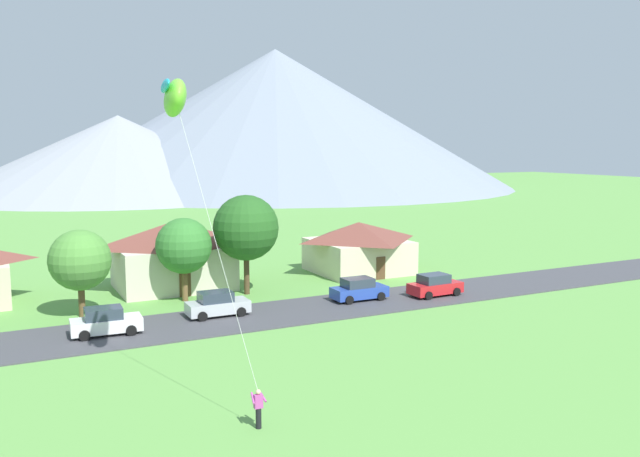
{
  "coord_description": "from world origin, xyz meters",
  "views": [
    {
      "loc": [
        -11.61,
        -12.64,
        11.65
      ],
      "look_at": [
        1.62,
        13.63,
        7.87
      ],
      "focal_mm": 36.62,
      "sensor_mm": 36.0,
      "label": 1
    }
  ],
  "objects_px": {
    "tree_right_of_center": "(184,246)",
    "parked_car_blue_east_end": "(359,290)",
    "parked_car_silver_mid_east": "(217,304)",
    "house_leftmost": "(173,254)",
    "house_right_center": "(359,246)",
    "tree_left_of_center": "(246,228)",
    "tree_center": "(80,260)",
    "kite_flyer_with_kite": "(176,104)",
    "parked_car_white_west_end": "(106,322)",
    "parked_car_red_mid_west": "(435,285)"
  },
  "relations": [
    {
      "from": "tree_right_of_center",
      "to": "parked_car_blue_east_end",
      "type": "distance_m",
      "value": 13.48
    },
    {
      "from": "tree_right_of_center",
      "to": "parked_car_silver_mid_east",
      "type": "height_order",
      "value": "tree_right_of_center"
    },
    {
      "from": "tree_right_of_center",
      "to": "parked_car_blue_east_end",
      "type": "relative_size",
      "value": 1.49
    },
    {
      "from": "house_leftmost",
      "to": "house_right_center",
      "type": "xyz_separation_m",
      "value": [
        16.94,
        -0.96,
        -0.43
      ]
    },
    {
      "from": "tree_left_of_center",
      "to": "tree_center",
      "type": "height_order",
      "value": "tree_left_of_center"
    },
    {
      "from": "house_leftmost",
      "to": "parked_car_blue_east_end",
      "type": "distance_m",
      "value": 15.73
    },
    {
      "from": "house_right_center",
      "to": "kite_flyer_with_kite",
      "type": "bearing_deg",
      "value": -134.37
    },
    {
      "from": "tree_center",
      "to": "parked_car_white_west_end",
      "type": "relative_size",
      "value": 1.4
    },
    {
      "from": "parked_car_white_west_end",
      "to": "house_leftmost",
      "type": "bearing_deg",
      "value": 58.39
    },
    {
      "from": "tree_left_of_center",
      "to": "kite_flyer_with_kite",
      "type": "height_order",
      "value": "kite_flyer_with_kite"
    },
    {
      "from": "parked_car_blue_east_end",
      "to": "tree_right_of_center",
      "type": "bearing_deg",
      "value": 153.2
    },
    {
      "from": "parked_car_white_west_end",
      "to": "parked_car_silver_mid_east",
      "type": "bearing_deg",
      "value": 8.74
    },
    {
      "from": "house_leftmost",
      "to": "parked_car_silver_mid_east",
      "type": "height_order",
      "value": "house_leftmost"
    },
    {
      "from": "tree_left_of_center",
      "to": "tree_right_of_center",
      "type": "relative_size",
      "value": 1.25
    },
    {
      "from": "tree_center",
      "to": "parked_car_blue_east_end",
      "type": "relative_size",
      "value": 1.42
    },
    {
      "from": "tree_right_of_center",
      "to": "parked_car_white_west_end",
      "type": "distance_m",
      "value": 10.05
    },
    {
      "from": "house_leftmost",
      "to": "tree_left_of_center",
      "type": "distance_m",
      "value": 7.08
    },
    {
      "from": "parked_car_blue_east_end",
      "to": "kite_flyer_with_kite",
      "type": "relative_size",
      "value": 0.29
    },
    {
      "from": "house_leftmost",
      "to": "kite_flyer_with_kite",
      "type": "bearing_deg",
      "value": -103.07
    },
    {
      "from": "parked_car_red_mid_west",
      "to": "tree_center",
      "type": "bearing_deg",
      "value": 166.63
    },
    {
      "from": "parked_car_white_west_end",
      "to": "tree_right_of_center",
      "type": "bearing_deg",
      "value": 44.68
    },
    {
      "from": "house_right_center",
      "to": "parked_car_silver_mid_east",
      "type": "xyz_separation_m",
      "value": [
        -16.56,
        -9.45,
        -1.53
      ]
    },
    {
      "from": "house_leftmost",
      "to": "tree_left_of_center",
      "type": "xyz_separation_m",
      "value": [
        4.58,
        -4.83,
        2.42
      ]
    },
    {
      "from": "house_leftmost",
      "to": "parked_car_blue_east_end",
      "type": "bearing_deg",
      "value": -43.66
    },
    {
      "from": "house_right_center",
      "to": "tree_center",
      "type": "xyz_separation_m",
      "value": [
        -24.79,
        -5.24,
        1.51
      ]
    },
    {
      "from": "parked_car_red_mid_west",
      "to": "parked_car_white_west_end",
      "type": "bearing_deg",
      "value": 178.55
    },
    {
      "from": "parked_car_white_west_end",
      "to": "parked_car_red_mid_west",
      "type": "distance_m",
      "value": 24.39
    },
    {
      "from": "house_leftmost",
      "to": "parked_car_silver_mid_east",
      "type": "distance_m",
      "value": 10.59
    },
    {
      "from": "tree_left_of_center",
      "to": "house_leftmost",
      "type": "bearing_deg",
      "value": 133.47
    },
    {
      "from": "tree_left_of_center",
      "to": "parked_car_white_west_end",
      "type": "distance_m",
      "value": 14.18
    },
    {
      "from": "house_leftmost",
      "to": "parked_car_blue_east_end",
      "type": "relative_size",
      "value": 2.27
    },
    {
      "from": "house_leftmost",
      "to": "kite_flyer_with_kite",
      "type": "relative_size",
      "value": 0.66
    },
    {
      "from": "tree_center",
      "to": "house_right_center",
      "type": "bearing_deg",
      "value": 11.93
    },
    {
      "from": "house_right_center",
      "to": "tree_left_of_center",
      "type": "relative_size",
      "value": 1.1
    },
    {
      "from": "tree_right_of_center",
      "to": "parked_car_silver_mid_east",
      "type": "distance_m",
      "value": 6.48
    },
    {
      "from": "parked_car_silver_mid_east",
      "to": "kite_flyer_with_kite",
      "type": "relative_size",
      "value": 0.29
    },
    {
      "from": "kite_flyer_with_kite",
      "to": "house_leftmost",
      "type": "bearing_deg",
      "value": 76.93
    },
    {
      "from": "tree_center",
      "to": "parked_car_red_mid_west",
      "type": "distance_m",
      "value": 26.0
    },
    {
      "from": "parked_car_red_mid_west",
      "to": "kite_flyer_with_kite",
      "type": "relative_size",
      "value": 0.29
    },
    {
      "from": "house_leftmost",
      "to": "parked_car_red_mid_west",
      "type": "relative_size",
      "value": 2.25
    },
    {
      "from": "house_leftmost",
      "to": "tree_right_of_center",
      "type": "xyz_separation_m",
      "value": [
        -0.37,
        -4.89,
        1.35
      ]
    },
    {
      "from": "house_leftmost",
      "to": "tree_right_of_center",
      "type": "bearing_deg",
      "value": -94.31
    },
    {
      "from": "house_right_center",
      "to": "kite_flyer_with_kite",
      "type": "xyz_separation_m",
      "value": [
        -22.51,
        -23.01,
        10.99
      ]
    },
    {
      "from": "parked_car_red_mid_west",
      "to": "parked_car_blue_east_end",
      "type": "relative_size",
      "value": 1.01
    },
    {
      "from": "house_right_center",
      "to": "tree_center",
      "type": "distance_m",
      "value": 25.39
    },
    {
      "from": "tree_left_of_center",
      "to": "parked_car_blue_east_end",
      "type": "height_order",
      "value": "tree_left_of_center"
    },
    {
      "from": "kite_flyer_with_kite",
      "to": "tree_right_of_center",
      "type": "bearing_deg",
      "value": 74.77
    },
    {
      "from": "house_right_center",
      "to": "tree_right_of_center",
      "type": "relative_size",
      "value": 1.37
    },
    {
      "from": "parked_car_white_west_end",
      "to": "parked_car_blue_east_end",
      "type": "bearing_deg",
      "value": 2.42
    },
    {
      "from": "house_leftmost",
      "to": "tree_center",
      "type": "bearing_deg",
      "value": -141.71
    }
  ]
}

